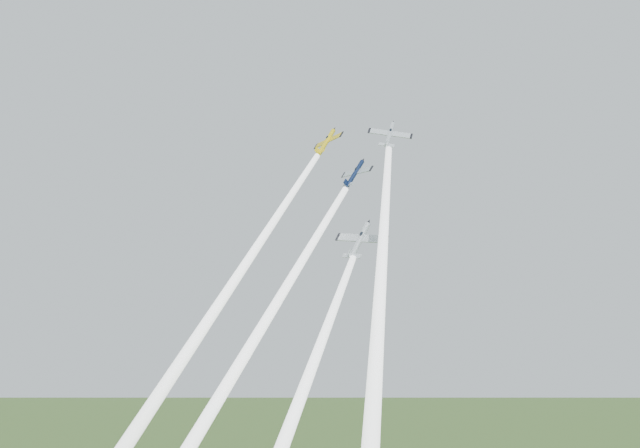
# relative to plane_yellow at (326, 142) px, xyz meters

# --- Properties ---
(plane_yellow) EXTENTS (8.27, 7.73, 7.32)m
(plane_yellow) POSITION_rel_plane_yellow_xyz_m (0.00, 0.00, 0.00)
(plane_yellow) COLOR yellow
(smoke_trail_yellow) EXTENTS (16.75, 38.94, 54.58)m
(smoke_trail_yellow) POSITION_rel_plane_yellow_xyz_m (-7.59, -19.91, -29.17)
(smoke_trail_yellow) COLOR white
(plane_navy) EXTENTS (7.67, 6.49, 5.84)m
(plane_navy) POSITION_rel_plane_yellow_xyz_m (10.69, -9.36, -8.20)
(plane_navy) COLOR #0D1939
(smoke_trail_navy) EXTENTS (16.16, 41.61, 57.84)m
(smoke_trail_navy) POSITION_rel_plane_yellow_xyz_m (3.44, -30.65, -39.00)
(smoke_trail_navy) COLOR white
(plane_silver_right) EXTENTS (7.06, 7.17, 7.05)m
(plane_silver_right) POSITION_rel_plane_yellow_xyz_m (16.13, -8.49, -2.77)
(plane_silver_right) COLOR silver
(smoke_trail_silver_right) EXTENTS (17.56, 38.86, 54.84)m
(smoke_trail_silver_right) POSITION_rel_plane_yellow_xyz_m (24.16, -28.33, -32.07)
(smoke_trail_silver_right) COLOR white
(plane_silver_low) EXTENTS (9.01, 5.85, 8.25)m
(plane_silver_low) POSITION_rel_plane_yellow_xyz_m (13.73, -13.58, -18.98)
(plane_silver_low) COLOR silver
(smoke_trail_silver_low) EXTENTS (2.40, 32.93, 43.85)m
(smoke_trail_silver_low) POSITION_rel_plane_yellow_xyz_m (13.74, -30.97, -42.79)
(smoke_trail_silver_low) COLOR white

